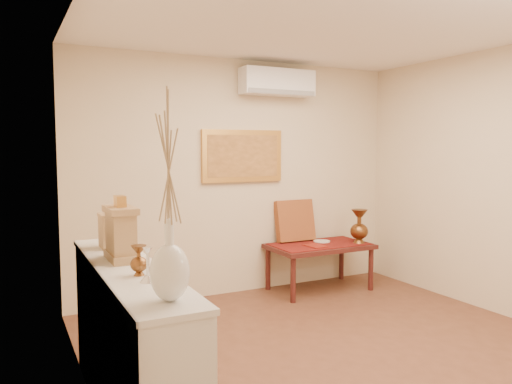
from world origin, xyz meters
TOP-DOWN VIEW (x-y plane):
  - floor at (0.00, 0.00)m, footprint 4.50×4.50m
  - ceiling at (0.00, 0.00)m, footprint 4.50×4.50m
  - wall_back at (0.00, 2.25)m, footprint 4.00×0.02m
  - wall_left at (-2.00, 0.00)m, footprint 0.02×4.50m
  - white_vase at (-1.80, -0.80)m, footprint 0.19×0.19m
  - candlestick at (-1.81, -0.42)m, footprint 0.09×0.09m
  - brass_urn_small at (-1.82, -0.26)m, footprint 0.10×0.10m
  - table_cloth at (0.85, 1.88)m, footprint 1.14×0.59m
  - brass_urn_tall at (1.31, 1.72)m, footprint 0.22×0.22m
  - plate at (0.94, 1.97)m, footprint 0.20×0.20m
  - menu at (0.71, 1.77)m, footprint 0.20×0.27m
  - cushion at (0.68, 2.17)m, footprint 0.50×0.20m
  - display_ledge at (-1.82, 0.00)m, footprint 0.37×2.02m
  - mantel_clock at (-1.82, 0.18)m, footprint 0.17×0.36m
  - wooden_chest at (-1.80, 0.61)m, footprint 0.16×0.21m
  - low_table at (0.85, 1.88)m, footprint 1.20×0.70m
  - painting at (0.00, 2.22)m, footprint 1.00×0.06m
  - ac_unit at (0.40, 2.12)m, footprint 0.90×0.25m

SIDE VIEW (x-z plane):
  - floor at x=0.00m, z-range 0.00..0.00m
  - low_table at x=0.85m, z-range 0.21..0.76m
  - display_ledge at x=-1.82m, z-range 0.00..0.98m
  - table_cloth at x=0.85m, z-range 0.55..0.56m
  - plate at x=0.94m, z-range 0.56..0.57m
  - menu at x=0.71m, z-range 0.56..0.57m
  - brass_urn_tall at x=1.31m, z-range 0.56..1.05m
  - cushion at x=0.68m, z-range 0.55..1.06m
  - candlestick at x=-1.81m, z-range 0.98..1.17m
  - brass_urn_small at x=-1.82m, z-range 0.98..1.20m
  - wooden_chest at x=-1.80m, z-range 0.98..1.22m
  - mantel_clock at x=-1.82m, z-range 0.95..1.36m
  - wall_back at x=0.00m, z-range 0.00..2.70m
  - wall_left at x=-2.00m, z-range 0.00..2.70m
  - white_vase at x=-1.80m, z-range 0.98..1.96m
  - painting at x=0.00m, z-range 1.30..1.90m
  - ac_unit at x=0.40m, z-range 2.30..2.60m
  - ceiling at x=0.00m, z-range 2.70..2.70m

